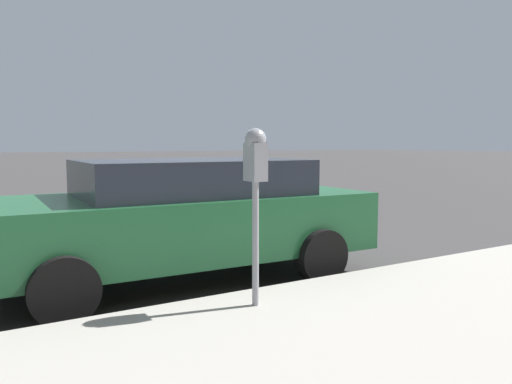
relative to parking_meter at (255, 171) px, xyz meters
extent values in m
plane|color=#3D3A3A|center=(2.66, -0.39, -1.40)|extent=(220.00, 220.00, 0.00)
cylinder|color=gray|center=(0.00, 0.00, -0.66)|extent=(0.06, 0.06, 1.13)
cube|color=gray|center=(0.00, 0.00, 0.08)|extent=(0.20, 0.14, 0.34)
sphere|color=gray|center=(0.00, 0.00, 0.28)|extent=(0.19, 0.19, 0.19)
cube|color=gold|center=(0.11, 0.00, 0.04)|extent=(0.01, 0.11, 0.12)
cube|color=black|center=(0.11, 0.00, 0.15)|extent=(0.01, 0.10, 0.08)
cube|color=#1E5B33|center=(1.78, 0.04, -0.73)|extent=(2.02, 4.69, 0.71)
cube|color=#232833|center=(1.77, -0.15, -0.16)|extent=(1.74, 2.64, 0.42)
cylinder|color=black|center=(0.87, 1.50, -1.08)|extent=(0.24, 0.65, 0.64)
cylinder|color=black|center=(2.76, 1.45, -1.08)|extent=(0.24, 0.65, 0.64)
cylinder|color=black|center=(0.79, -1.38, -1.08)|extent=(0.24, 0.65, 0.64)
cylinder|color=black|center=(2.69, -1.43, -1.08)|extent=(0.24, 0.65, 0.64)
camera|label=1|loc=(-3.79, 2.26, 0.23)|focal=35.00mm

